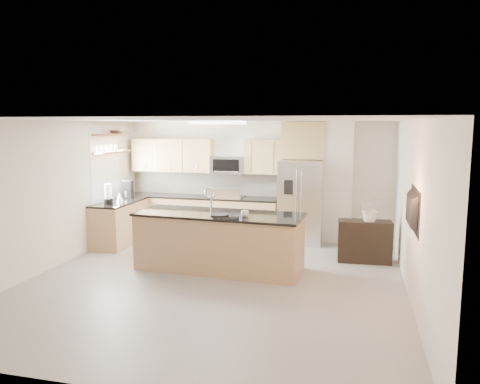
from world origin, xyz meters
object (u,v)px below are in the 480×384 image
(microwave, at_px, (228,165))
(cup, at_px, (245,214))
(kettle, at_px, (120,197))
(television, at_px, (408,210))
(flower_vase, at_px, (371,203))
(island, at_px, (219,241))
(platter, at_px, (219,215))
(coffee_maker, at_px, (128,190))
(blender, at_px, (108,196))
(range, at_px, (227,217))
(credenza, at_px, (364,241))
(bowl, at_px, (117,131))
(refrigerator, at_px, (301,202))

(microwave, bearing_deg, cup, -68.84)
(kettle, relative_size, television, 0.21)
(kettle, bearing_deg, flower_vase, -1.21)
(island, bearing_deg, platter, -67.77)
(coffee_maker, bearing_deg, blender, -88.69)
(cup, height_order, blender, blender)
(blender, distance_m, kettle, 0.40)
(range, relative_size, credenza, 1.18)
(island, xyz_separation_m, kettle, (-2.52, 1.17, 0.51))
(platter, distance_m, blender, 2.80)
(flower_vase, height_order, television, television)
(microwave, bearing_deg, platter, -77.84)
(bowl, bearing_deg, platter, -31.77)
(flower_vase, bearing_deg, island, -157.61)
(cup, distance_m, platter, 0.45)
(flower_vase, bearing_deg, blender, -176.92)
(bowl, bearing_deg, blender, -77.36)
(range, height_order, credenza, range)
(range, relative_size, coffee_maker, 2.98)
(kettle, height_order, flower_vase, flower_vase)
(range, bearing_deg, microwave, 90.00)
(microwave, height_order, refrigerator, microwave)
(island, height_order, platter, island)
(range, relative_size, platter, 3.51)
(credenza, height_order, cup, cup)
(range, height_order, refrigerator, refrigerator)
(range, bearing_deg, refrigerator, -1.60)
(island, distance_m, television, 3.24)
(credenza, xyz_separation_m, cup, (-1.97, -1.28, 0.67))
(kettle, distance_m, bowl, 1.44)
(platter, bearing_deg, cup, -1.69)
(credenza, xyz_separation_m, blender, (-5.05, -0.31, 0.72))
(platter, relative_size, television, 0.30)
(range, distance_m, blender, 2.64)
(refrigerator, distance_m, island, 2.55)
(island, height_order, credenza, island)
(microwave, relative_size, platter, 2.34)
(cup, xyz_separation_m, coffee_maker, (-3.10, 1.84, 0.05))
(coffee_maker, distance_m, bowl, 1.30)
(refrigerator, distance_m, coffee_maker, 3.81)
(microwave, bearing_deg, refrigerator, -5.86)
(platter, height_order, kettle, kettle)
(refrigerator, xyz_separation_m, flower_vase, (1.41, -1.18, 0.23))
(island, bearing_deg, bowl, 153.83)
(refrigerator, bearing_deg, credenza, -40.96)
(kettle, height_order, coffee_maker, coffee_maker)
(credenza, bearing_deg, platter, -155.97)
(flower_vase, bearing_deg, kettle, 178.79)
(coffee_maker, bearing_deg, credenza, -6.32)
(coffee_maker, bearing_deg, range, 16.70)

